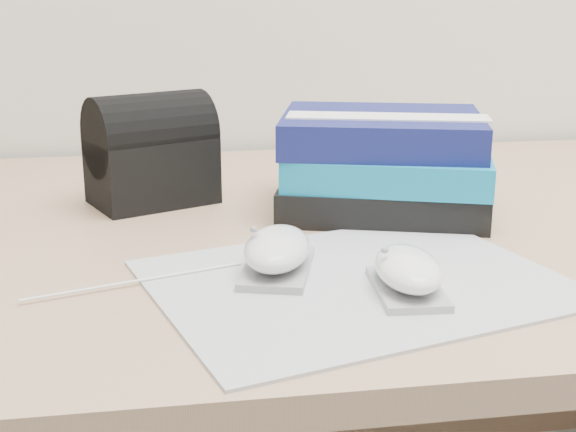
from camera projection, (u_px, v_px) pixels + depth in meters
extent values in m
cube|color=#A67E5C|center=(343.00, 231.00, 0.95)|extent=(1.60, 0.80, 0.03)
cube|color=#A67E5C|center=(291.00, 363.00, 1.41)|extent=(1.52, 0.03, 0.35)
cube|color=gray|center=(357.00, 282.00, 0.74)|extent=(0.43, 0.37, 0.00)
cube|color=gray|center=(277.00, 268.00, 0.76)|extent=(0.09, 0.12, 0.01)
ellipsoid|color=silver|center=(277.00, 248.00, 0.76)|extent=(0.09, 0.12, 0.03)
ellipsoid|color=gray|center=(254.00, 229.00, 0.75)|extent=(0.01, 0.01, 0.01)
cube|color=#9F9FA1|center=(407.00, 288.00, 0.72)|extent=(0.06, 0.11, 0.01)
ellipsoid|color=white|center=(408.00, 268.00, 0.71)|extent=(0.06, 0.11, 0.03)
ellipsoid|color=gray|center=(385.00, 250.00, 0.70)|extent=(0.01, 0.01, 0.01)
cylinder|color=white|center=(136.00, 281.00, 0.74)|extent=(0.20, 0.07, 0.00)
cube|color=black|center=(382.00, 194.00, 0.97)|extent=(0.28, 0.25, 0.04)
cube|color=#1081AE|center=(388.00, 164.00, 0.96)|extent=(0.28, 0.25, 0.04)
cube|color=#121856|center=(382.00, 131.00, 0.95)|extent=(0.27, 0.24, 0.04)
cube|color=white|center=(388.00, 117.00, 0.92)|extent=(0.24, 0.11, 0.00)
cube|color=black|center=(152.00, 170.00, 1.00)|extent=(0.17, 0.15, 0.08)
cylinder|color=black|center=(150.00, 133.00, 0.99)|extent=(0.17, 0.15, 0.10)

